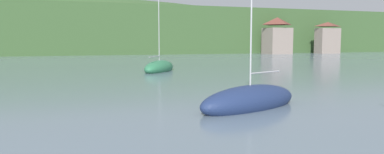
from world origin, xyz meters
The scene contains 5 objects.
wooded_hillside centered at (-12.00, 149.01, 5.37)m, with size 352.00×69.64×30.69m.
shore_building_westcentral centered at (47.34, 103.69, 4.80)m, with size 6.63×6.04×9.88m.
shore_building_central centered at (63.12, 102.55, 4.28)m, with size 6.68×3.65×8.82m.
sailboat_far_7 centered at (2.76, 58.27, 0.40)m, with size 6.00×7.36×8.79m.
sailboat_mid_8 centered at (1.38, 34.19, 0.38)m, with size 7.05×4.42×9.33m.
Camera 1 is at (-7.63, 17.71, 3.43)m, focal length 34.13 mm.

